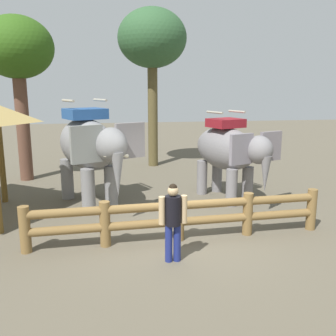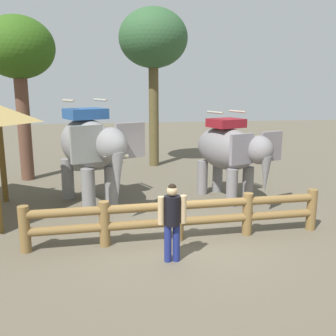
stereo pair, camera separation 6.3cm
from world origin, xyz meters
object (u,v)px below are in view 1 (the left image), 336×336
at_px(log_fence, 179,215).
at_px(tree_back_center, 17,52).
at_px(elephant_near_left, 90,147).
at_px(elephant_center, 229,151).
at_px(tourist_woman_in_black, 173,217).
at_px(tree_far_left, 152,41).

xyz_separation_m(log_fence, tree_back_center, (-4.73, 6.81, 4.18)).
height_order(elephant_near_left, elephant_center, elephant_near_left).
relative_size(log_fence, elephant_near_left, 1.88).
bearing_deg(tourist_woman_in_black, elephant_center, 58.22).
bearing_deg(tree_far_left, tourist_woman_in_black, -94.71).
distance_m(elephant_near_left, elephant_center, 4.28).
bearing_deg(tree_far_left, elephant_center, -73.65).
distance_m(tourist_woman_in_black, tree_far_left, 10.80).
bearing_deg(tree_far_left, log_fence, -93.09).
bearing_deg(tourist_woman_in_black, log_fence, 72.59).
bearing_deg(tourist_woman_in_black, tree_far_left, 85.29).
height_order(elephant_near_left, tourist_woman_in_black, elephant_near_left).
relative_size(log_fence, tree_far_left, 1.03).
relative_size(tree_far_left, tree_back_center, 1.13).
bearing_deg(elephant_center, elephant_near_left, 178.47).
xyz_separation_m(elephant_near_left, elephant_center, (4.28, -0.11, -0.21)).
distance_m(elephant_center, tree_far_left, 7.15).
bearing_deg(tree_far_left, tree_back_center, -159.98).
height_order(tourist_woman_in_black, tree_back_center, tree_back_center).
distance_m(log_fence, elephant_near_left, 3.91).
relative_size(log_fence, elephant_center, 2.12).
height_order(log_fence, tree_far_left, tree_far_left).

